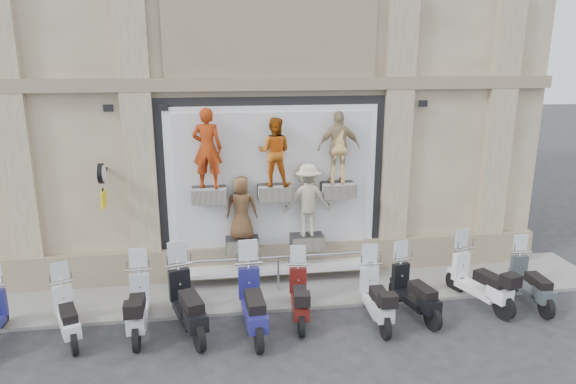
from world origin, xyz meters
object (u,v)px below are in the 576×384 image
Objects in this scene: scooter_d at (187,293)px; scooter_e at (253,292)px; guard_rail at (278,274)px; scooter_g at (377,289)px; scooter_i at (481,272)px; scooter_j at (532,274)px; clock_sign_bracket at (102,180)px; scooter_h at (415,283)px; scooter_b at (66,306)px; scooter_c at (137,296)px; scooter_f at (300,288)px.

scooter_d is 0.99× the size of scooter_e.
scooter_e reaches higher than guard_rail.
guard_rail is at bearing 139.52° from scooter_g.
scooter_i reaches higher than scooter_g.
scooter_i is at bearing 176.41° from scooter_j.
guard_rail is 2.53m from scooter_g.
scooter_h is (6.68, -2.00, -2.05)m from clock_sign_bracket.
guard_rail is 2.72× the size of scooter_h.
scooter_b is 2.36m from scooter_d.
scooter_e is (2.31, -0.32, 0.08)m from scooter_c.
scooter_b is (-4.40, -1.44, 0.25)m from guard_rail.
guard_rail is at bearing 63.63° from scooter_e.
scooter_f is at bearing 170.13° from scooter_g.
scooter_e is 6.32m from scooter_j.
clock_sign_bracket is 0.48× the size of scooter_d.
scooter_j is (5.29, -0.08, 0.00)m from scooter_f.
scooter_h reaches higher than scooter_b.
scooter_g is 3.71m from scooter_j.
scooter_f is (4.18, -1.83, -2.07)m from clock_sign_bracket.
scooter_c is (0.86, -1.84, -2.01)m from clock_sign_bracket.
scooter_f is 5.29m from scooter_j.
clock_sign_bracket is 9.88m from scooter_j.
clock_sign_bracket is 2.86m from scooter_c.
scooter_g reaches higher than scooter_b.
clock_sign_bracket reaches higher than scooter_i.
scooter_h is at bearing -16.65° from clock_sign_bracket.
scooter_c is 0.91× the size of scooter_d.
guard_rail is at bearing -3.34° from scooter_b.
guard_rail is 4.96× the size of clock_sign_bracket.
scooter_j is at bearing -2.99° from scooter_c.
scooter_b is 7.18m from scooter_h.
scooter_d is 1.07× the size of scooter_i.
scooter_f is at bearing 163.08° from scooter_i.
scooter_f is 2.50m from scooter_h.
scooter_c is 0.91× the size of scooter_e.
scooter_j is at bearing -10.71° from scooter_h.
scooter_j is (6.31, 0.26, -0.13)m from scooter_e.
scooter_d reaches higher than scooter_c.
scooter_c is at bearing 154.96° from scooter_d.
scooter_f is (2.33, 0.16, -0.13)m from scooter_d.
clock_sign_bracket is 2.87m from scooter_b.
scooter_b is at bearing -104.70° from clock_sign_bracket.
scooter_e is 1.14× the size of scooter_g.
scooter_b is 3.68m from scooter_e.
clock_sign_bracket is 8.72m from scooter_i.
scooter_i is (4.12, 0.05, 0.07)m from scooter_f.
scooter_d is 1.18× the size of scooter_f.
scooter_g is at bearing -6.11° from scooter_c.
scooter_d is at bearing 167.25° from scooter_h.
scooter_j is (3.71, 0.24, -0.02)m from scooter_g.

